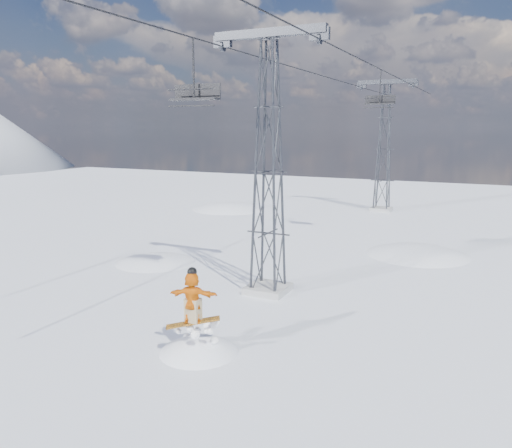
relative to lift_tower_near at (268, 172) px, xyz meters
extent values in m
plane|color=white|center=(-0.80, -8.00, -5.47)|extent=(120.00, 120.00, 0.00)
sphere|color=white|center=(-7.80, 2.00, -13.12)|extent=(16.00, 16.00, 16.00)
sphere|color=white|center=(5.20, 10.00, -14.97)|extent=(20.00, 20.00, 20.00)
sphere|color=white|center=(-12.80, 20.00, -15.87)|extent=(22.00, 22.00, 22.00)
cube|color=#999999|center=(0.00, 0.00, -5.32)|extent=(1.80, 1.80, 0.30)
cube|color=#33353B|center=(0.00, 0.00, 5.78)|extent=(5.00, 0.35, 0.35)
cube|color=#33353B|center=(-2.20, 0.00, 5.58)|extent=(0.80, 0.25, 0.50)
cube|color=#33353B|center=(2.20, 0.00, 5.58)|extent=(0.80, 0.25, 0.50)
cube|color=#999999|center=(0.00, 25.00, -5.32)|extent=(1.80, 1.80, 0.30)
cube|color=#33353B|center=(0.00, 25.00, 5.78)|extent=(5.00, 0.35, 0.35)
cube|color=#33353B|center=(-2.20, 25.00, 5.58)|extent=(0.80, 0.25, 0.50)
cube|color=#33353B|center=(2.20, 25.00, 5.58)|extent=(0.80, 0.25, 0.50)
cylinder|color=black|center=(-2.20, 11.50, 5.38)|extent=(0.06, 51.00, 0.06)
cylinder|color=black|center=(2.20, 11.50, 5.38)|extent=(0.06, 51.00, 0.06)
sphere|color=white|center=(0.43, -6.66, -7.22)|extent=(4.40, 4.40, 4.40)
cube|color=orange|center=(0.43, -6.96, -4.32)|extent=(1.67, 1.21, 0.30)
imported|color=orange|center=(0.43, -6.96, -3.45)|extent=(1.66, 0.94, 1.70)
cube|color=#97835D|center=(0.43, -6.96, -3.91)|extent=(0.56, 0.49, 0.78)
sphere|color=black|center=(0.43, -6.96, -2.62)|extent=(0.32, 0.32, 0.32)
cylinder|color=black|center=(-2.20, -2.41, 4.21)|extent=(0.09, 0.09, 2.35)
cube|color=black|center=(-2.20, -2.41, 3.03)|extent=(2.13, 0.48, 0.09)
cube|color=black|center=(-2.20, -2.18, 3.35)|extent=(2.13, 0.06, 0.59)
cylinder|color=black|center=(-2.20, -2.68, 2.77)|extent=(2.13, 0.06, 0.06)
cylinder|color=black|center=(-2.20, -2.73, 3.41)|extent=(2.13, 0.05, 0.05)
cylinder|color=black|center=(2.20, 11.80, 4.37)|extent=(0.07, 0.07, 2.03)
cube|color=black|center=(2.20, 11.80, 3.35)|extent=(1.85, 0.42, 0.07)
cube|color=black|center=(2.20, 12.00, 3.63)|extent=(1.85, 0.06, 0.51)
cylinder|color=black|center=(2.20, 11.57, 3.12)|extent=(1.85, 0.06, 0.06)
cylinder|color=black|center=(2.20, 11.52, 3.67)|extent=(1.85, 0.05, 0.05)
camera|label=1|loc=(8.87, -19.91, 1.93)|focal=35.00mm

